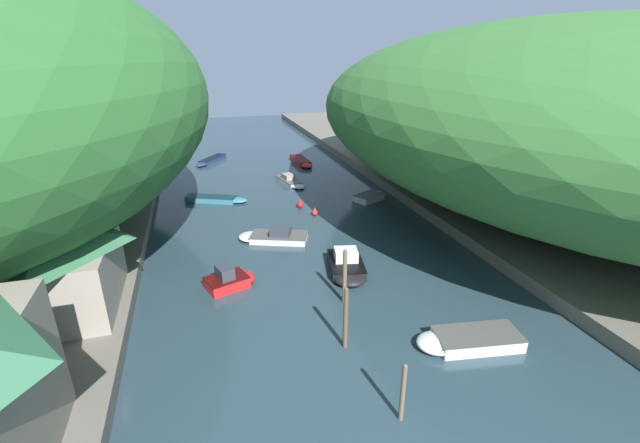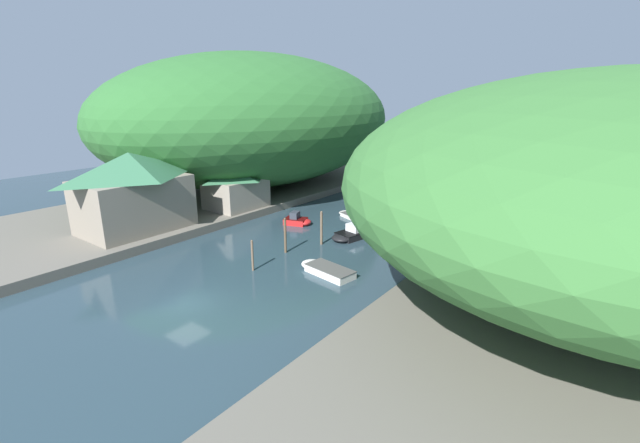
{
  "view_description": "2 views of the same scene",
  "coord_description": "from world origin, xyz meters",
  "px_view_note": "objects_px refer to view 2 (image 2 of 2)",
  "views": [
    {
      "loc": [
        -7.28,
        -4.39,
        13.93
      ],
      "look_at": [
        0.18,
        21.01,
        3.29
      ],
      "focal_mm": 24.0,
      "sensor_mm": 36.0,
      "label": 1
    },
    {
      "loc": [
        24.71,
        -16.33,
        14.66
      ],
      "look_at": [
        1.53,
        14.19,
        3.1
      ],
      "focal_mm": 24.0,
      "sensor_mm": 36.0,
      "label": 2
    }
  ],
  "objects_px": {
    "waterfront_building": "(133,190)",
    "boat_near_quay": "(374,196)",
    "boat_yellow_tender": "(351,234)",
    "boat_open_rowboat": "(324,269)",
    "boat_moored_right": "(422,179)",
    "channel_buoy_far": "(408,209)",
    "boat_white_cruiser": "(298,221)",
    "boat_cabin_cruiser": "(467,218)",
    "person_on_quay": "(125,233)",
    "boathouse_shed": "(236,187)",
    "boat_red_skiff": "(355,215)",
    "channel_buoy_near": "(405,214)",
    "person_by_boathouse": "(262,200)",
    "boat_navy_launch": "(439,199)",
    "boat_mid_channel": "(481,192)"
  },
  "relations": [
    {
      "from": "waterfront_building",
      "to": "boat_near_quay",
      "type": "distance_m",
      "value": 32.79
    },
    {
      "from": "boat_yellow_tender",
      "to": "boat_open_rowboat",
      "type": "bearing_deg",
      "value": 120.87
    },
    {
      "from": "boat_moored_right",
      "to": "channel_buoy_far",
      "type": "xyz_separation_m",
      "value": [
        7.32,
        -20.41,
        0.1
      ]
    },
    {
      "from": "boat_white_cruiser",
      "to": "boat_cabin_cruiser",
      "type": "xyz_separation_m",
      "value": [
        15.11,
        13.22,
        -0.15
      ]
    },
    {
      "from": "boat_yellow_tender",
      "to": "channel_buoy_far",
      "type": "bearing_deg",
      "value": -78.84
    },
    {
      "from": "person_on_quay",
      "to": "boat_yellow_tender",
      "type": "bearing_deg",
      "value": -47.84
    },
    {
      "from": "boat_moored_right",
      "to": "waterfront_building",
      "type": "bearing_deg",
      "value": 110.21
    },
    {
      "from": "boathouse_shed",
      "to": "boat_open_rowboat",
      "type": "distance_m",
      "value": 21.42
    },
    {
      "from": "boat_red_skiff",
      "to": "channel_buoy_near",
      "type": "distance_m",
      "value": 6.32
    },
    {
      "from": "boathouse_shed",
      "to": "boat_moored_right",
      "type": "bearing_deg",
      "value": 75.08
    },
    {
      "from": "boat_cabin_cruiser",
      "to": "person_on_quay",
      "type": "bearing_deg",
      "value": -64.33
    },
    {
      "from": "channel_buoy_far",
      "to": "boat_white_cruiser",
      "type": "bearing_deg",
      "value": -120.83
    },
    {
      "from": "boat_red_skiff",
      "to": "person_by_boathouse",
      "type": "height_order",
      "value": "person_by_boathouse"
    },
    {
      "from": "boat_red_skiff",
      "to": "person_by_boathouse",
      "type": "xyz_separation_m",
      "value": [
        -10.17,
        -5.68,
        1.56
      ]
    },
    {
      "from": "boat_yellow_tender",
      "to": "boat_moored_right",
      "type": "distance_m",
      "value": 34.47
    },
    {
      "from": "person_on_quay",
      "to": "person_by_boathouse",
      "type": "distance_m",
      "value": 17.35
    },
    {
      "from": "boat_white_cruiser",
      "to": "waterfront_building",
      "type": "bearing_deg",
      "value": -56.15
    },
    {
      "from": "waterfront_building",
      "to": "channel_buoy_far",
      "type": "distance_m",
      "value": 32.53
    },
    {
      "from": "boat_red_skiff",
      "to": "boat_navy_launch",
      "type": "bearing_deg",
      "value": 3.3
    },
    {
      "from": "boat_red_skiff",
      "to": "boat_mid_channel",
      "type": "distance_m",
      "value": 24.02
    },
    {
      "from": "boat_mid_channel",
      "to": "boat_moored_right",
      "type": "xyz_separation_m",
      "value": [
        -11.55,
        4.39,
        -0.06
      ]
    },
    {
      "from": "boat_open_rowboat",
      "to": "channel_buoy_near",
      "type": "bearing_deg",
      "value": 15.28
    },
    {
      "from": "boat_yellow_tender",
      "to": "boat_red_skiff",
      "type": "relative_size",
      "value": 0.87
    },
    {
      "from": "person_by_boathouse",
      "to": "boat_moored_right",
      "type": "bearing_deg",
      "value": -32.04
    },
    {
      "from": "boat_yellow_tender",
      "to": "channel_buoy_far",
      "type": "xyz_separation_m",
      "value": [
        0.06,
        13.29,
        -0.1
      ]
    },
    {
      "from": "boat_moored_right",
      "to": "channel_buoy_near",
      "type": "xyz_separation_m",
      "value": [
        8.11,
        -22.74,
        0.04
      ]
    },
    {
      "from": "channel_buoy_near",
      "to": "person_by_boathouse",
      "type": "relative_size",
      "value": 0.46
    },
    {
      "from": "boat_open_rowboat",
      "to": "channel_buoy_far",
      "type": "xyz_separation_m",
      "value": [
        -3.07,
        22.16,
        0.03
      ]
    },
    {
      "from": "boat_open_rowboat",
      "to": "channel_buoy_near",
      "type": "distance_m",
      "value": 19.96
    },
    {
      "from": "boat_open_rowboat",
      "to": "boat_near_quay",
      "type": "relative_size",
      "value": 0.89
    },
    {
      "from": "waterfront_building",
      "to": "person_by_boathouse",
      "type": "xyz_separation_m",
      "value": [
        4.05,
        14.35,
        -3.19
      ]
    },
    {
      "from": "boat_navy_launch",
      "to": "boat_red_skiff",
      "type": "relative_size",
      "value": 0.99
    },
    {
      "from": "boat_near_quay",
      "to": "person_by_boathouse",
      "type": "xyz_separation_m",
      "value": [
        -6.74,
        -16.24,
        1.63
      ]
    },
    {
      "from": "person_on_quay",
      "to": "person_by_boathouse",
      "type": "xyz_separation_m",
      "value": [
        1.04,
        17.32,
        0.0
      ]
    },
    {
      "from": "boat_white_cruiser",
      "to": "boat_cabin_cruiser",
      "type": "bearing_deg",
      "value": 112.16
    },
    {
      "from": "boat_moored_right",
      "to": "boat_cabin_cruiser",
      "type": "xyz_separation_m",
      "value": [
        14.78,
        -20.02,
        0.05
      ]
    },
    {
      "from": "boat_open_rowboat",
      "to": "person_on_quay",
      "type": "height_order",
      "value": "person_on_quay"
    },
    {
      "from": "boat_navy_launch",
      "to": "boat_moored_right",
      "type": "distance_m",
      "value": 14.87
    },
    {
      "from": "boathouse_shed",
      "to": "boat_cabin_cruiser",
      "type": "relative_size",
      "value": 1.79
    },
    {
      "from": "boat_yellow_tender",
      "to": "person_by_boathouse",
      "type": "relative_size",
      "value": 2.99
    },
    {
      "from": "boathouse_shed",
      "to": "boat_open_rowboat",
      "type": "bearing_deg",
      "value": -22.15
    },
    {
      "from": "boat_open_rowboat",
      "to": "person_on_quay",
      "type": "distance_m",
      "value": 19.69
    },
    {
      "from": "boat_moored_right",
      "to": "boat_yellow_tender",
      "type": "bearing_deg",
      "value": 135.28
    },
    {
      "from": "boat_navy_launch",
      "to": "boat_mid_channel",
      "type": "distance_m",
      "value": 8.67
    },
    {
      "from": "boat_cabin_cruiser",
      "to": "channel_buoy_near",
      "type": "height_order",
      "value": "channel_buoy_near"
    },
    {
      "from": "boat_yellow_tender",
      "to": "channel_buoy_far",
      "type": "distance_m",
      "value": 13.29
    },
    {
      "from": "boat_open_rowboat",
      "to": "boat_red_skiff",
      "type": "distance_m",
      "value": 17.05
    },
    {
      "from": "boat_near_quay",
      "to": "person_by_boathouse",
      "type": "bearing_deg",
      "value": 2.1
    },
    {
      "from": "boathouse_shed",
      "to": "person_on_quay",
      "type": "bearing_deg",
      "value": -84.62
    },
    {
      "from": "boat_near_quay",
      "to": "boat_mid_channel",
      "type": "distance_m",
      "value": 16.68
    }
  ]
}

